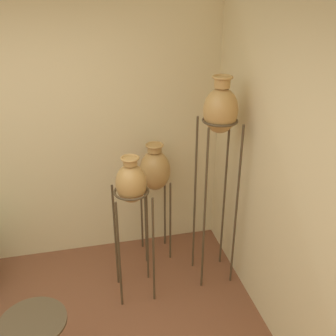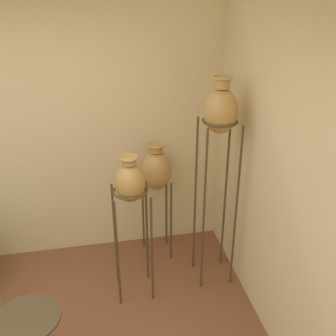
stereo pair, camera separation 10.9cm
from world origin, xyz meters
name	(u,v)px [view 1 (the left image)]	position (x,y,z in m)	size (l,w,h in m)	color
wall_back	(13,134)	(0.00, 2.01, 1.35)	(7.95, 0.06, 2.70)	beige
vase_stand_tall	(220,117)	(1.73, 1.27, 1.62)	(0.31, 0.31, 1.95)	#473823
vase_stand_medium	(131,187)	(0.97, 1.19, 1.10)	(0.31, 0.31, 1.37)	#473823
vase_stand_short	(155,171)	(1.27, 1.72, 0.96)	(0.30, 0.30, 1.24)	#473823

